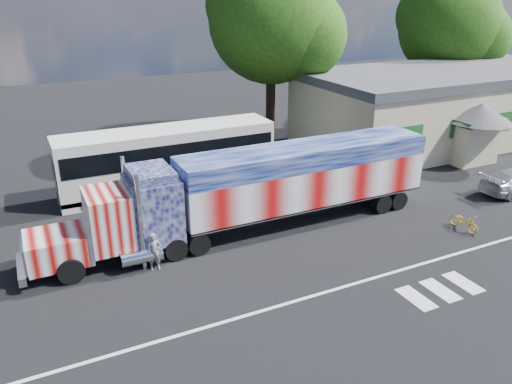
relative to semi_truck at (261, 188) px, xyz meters
name	(u,v)px	position (x,y,z in m)	size (l,w,h in m)	color
ground	(287,257)	(-0.22, -2.92, -2.11)	(100.00, 100.00, 0.00)	black
lane_markings	(375,291)	(1.49, -6.69, -2.11)	(30.00, 2.67, 0.01)	silver
semi_truck	(261,188)	(0.00, 0.00, 0.00)	(19.25, 3.04, 4.10)	black
coach_bus	(168,158)	(-2.34, 6.98, -0.29)	(12.08, 2.81, 3.51)	white
hall_building	(448,104)	(19.71, 7.93, 0.51)	(22.40, 12.80, 5.20)	beige
woman	(154,252)	(-5.52, -1.42, -1.32)	(0.58, 0.38, 1.59)	slate
bicycle	(464,222)	(8.59, -4.34, -1.69)	(0.56, 1.61, 0.85)	gold
tree_ne_a	(274,21)	(7.80, 13.65, 6.46)	(9.39, 8.94, 13.10)	black
tree_far_ne	(451,27)	(26.02, 14.69, 5.41)	(9.21, 8.77, 11.96)	black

